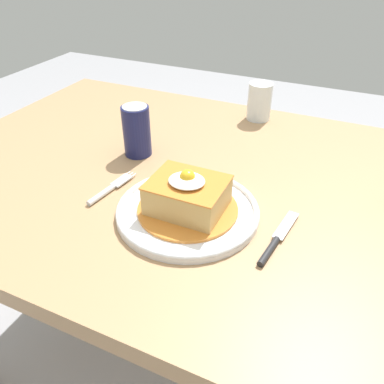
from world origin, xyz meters
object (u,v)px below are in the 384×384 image
at_px(soda_can, 137,131).
at_px(drinking_glass, 260,104).
at_px(fork, 108,190).
at_px(main_plate, 188,210).
at_px(knife, 274,243).

relative_size(soda_can, drinking_glass, 1.18).
bearing_deg(fork, main_plate, 0.72).
distance_m(main_plate, soda_can, 0.28).
height_order(main_plate, drinking_glass, drinking_glass).
bearing_deg(knife, drinking_glass, 109.25).
relative_size(knife, soda_can, 1.34).
distance_m(main_plate, fork, 0.18).
height_order(soda_can, drinking_glass, soda_can).
xyz_separation_m(fork, drinking_glass, (0.18, 0.50, 0.04)).
distance_m(fork, drinking_glass, 0.53).
relative_size(main_plate, soda_can, 2.24).
height_order(main_plate, knife, main_plate).
relative_size(fork, drinking_glass, 1.35).
height_order(main_plate, soda_can, soda_can).
height_order(knife, soda_can, soda_can).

